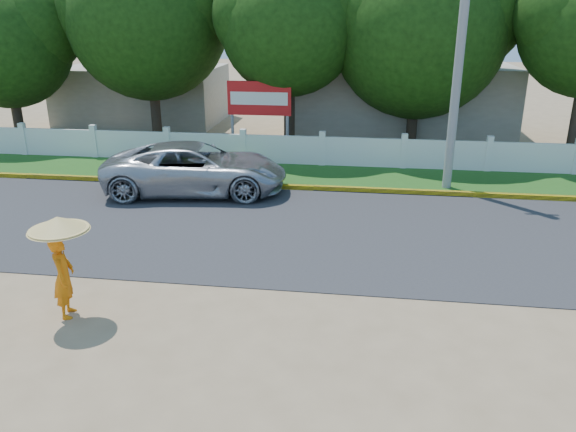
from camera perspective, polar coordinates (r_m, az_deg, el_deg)
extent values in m
plane|color=#9E8460|center=(10.90, -1.48, -10.04)|extent=(120.00, 120.00, 0.00)
cube|color=#38383A|center=(14.92, 1.33, -1.39)|extent=(60.00, 7.00, 0.02)
cube|color=#2D601E|center=(19.88, 3.10, 4.12)|extent=(60.00, 3.50, 0.03)
cube|color=yellow|center=(18.24, 2.64, 2.87)|extent=(40.00, 0.18, 0.16)
cube|color=silver|center=(21.14, 3.48, 6.59)|extent=(40.00, 0.10, 1.10)
cube|color=#B7AD99|center=(27.61, 11.06, 11.66)|extent=(10.00, 6.00, 3.20)
cube|color=#B7AD99|center=(30.85, -14.49, 11.88)|extent=(8.00, 5.00, 2.80)
cylinder|color=gray|center=(18.46, 16.97, 14.74)|extent=(0.28, 0.28, 8.04)
imported|color=#AFB2B7|center=(18.05, -9.33, 4.80)|extent=(6.01, 3.39, 1.59)
imported|color=orange|center=(11.34, -21.84, -5.75)|extent=(0.53, 0.67, 1.61)
cylinder|color=gray|center=(11.08, -22.03, -2.88)|extent=(0.02, 0.02, 1.05)
cone|color=tan|center=(10.92, -22.33, -0.72)|extent=(1.10, 1.10, 0.27)
cylinder|color=gray|center=(22.67, -5.65, 8.61)|extent=(0.12, 0.12, 2.00)
cylinder|color=gray|center=(22.27, -0.07, 8.50)|extent=(0.12, 0.12, 2.00)
cube|color=red|center=(22.22, -2.94, 11.85)|extent=(2.50, 0.12, 1.30)
cube|color=silver|center=(22.16, -2.97, 11.83)|extent=(2.25, 0.02, 0.49)
cylinder|color=#473828|center=(23.68, 0.16, 10.94)|extent=(0.44, 0.44, 3.42)
sphere|color=#204B11|center=(23.38, 0.16, 18.76)|extent=(5.51, 5.51, 5.51)
cylinder|color=#473828|center=(28.37, -25.88, 9.73)|extent=(0.44, 0.44, 2.67)
sphere|color=#204B11|center=(28.09, -26.79, 15.48)|extent=(5.61, 5.61, 5.61)
cylinder|color=#473828|center=(24.25, 12.55, 10.01)|extent=(0.44, 0.44, 2.85)
sphere|color=#204B11|center=(23.92, 13.17, 17.87)|extent=(6.93, 6.93, 6.93)
cylinder|color=#473828|center=(26.31, -13.36, 11.18)|extent=(0.44, 0.44, 3.28)
sphere|color=#204B11|center=(26.03, -14.01, 18.84)|extent=(6.84, 6.84, 6.84)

